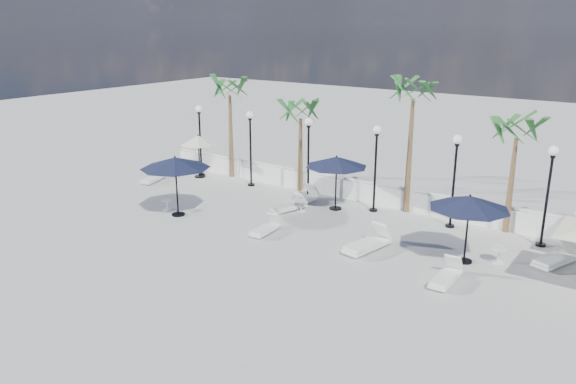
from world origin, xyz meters
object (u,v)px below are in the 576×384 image
Objects in this scene: lounger_0 at (154,178)px; lounger_7 at (556,258)px; parasol_navy_right at (470,203)px; lounger_1 at (303,199)px; lounger_2 at (289,206)px; parasol_navy_mid at (337,162)px; lounger_5 at (368,243)px; parasol_navy_left at (175,163)px; parasol_cream_small at (198,141)px; lounger_3 at (266,228)px; lounger_4 at (446,276)px.

lounger_0 is 0.87× the size of lounger_7.
lounger_1 is at bearing 165.31° from parasol_navy_right.
parasol_navy_mid reaches higher than lounger_2.
parasol_navy_left is at bearing -160.83° from lounger_5.
parasol_navy_mid is at bearing 160.30° from parasol_navy_right.
parasol_navy_left is at bearing -49.12° from lounger_0.
parasol_navy_mid is (5.15, 4.70, -0.16)m from parasol_navy_left.
parasol_navy_left reaches higher than parasol_navy_mid.
parasol_navy_mid reaches higher than lounger_0.
parasol_cream_small is at bearing -177.47° from lounger_2.
lounger_3 is 9.52m from parasol_cream_small.
parasol_navy_left is at bearing -137.64° from parasol_navy_mid.
parasol_cream_small is (-15.49, 2.83, -0.18)m from parasol_navy_right.
lounger_1 is at bearing 158.27° from lounger_5.
lounger_1 reaches higher than lounger_2.
lounger_3 is at bearing -141.37° from lounger_7.
lounger_4 is 0.76× the size of parasol_cream_small.
lounger_2 is at bearing 159.29° from lounger_4.
lounger_3 is 0.81× the size of lounger_7.
parasol_navy_right is (6.67, -2.39, 0.00)m from parasol_navy_mid.
parasol_cream_small is (-8.11, 4.65, 1.79)m from lounger_3.
lounger_0 is 1.08× the size of lounger_3.
lounger_2 is 0.60× the size of parasol_navy_left.
lounger_1 is 0.70× the size of parasol_navy_right.
parasol_navy_left is 1.28× the size of parasol_cream_small.
lounger_0 is 6.21m from parasol_navy_left.
parasol_navy_right is at bearing -129.14° from lounger_7.
parasol_navy_left reaches higher than parasol_cream_small.
lounger_2 is (0.08, -1.19, -0.03)m from lounger_1.
parasol_navy_left is 1.09× the size of parasol_navy_mid.
parasol_navy_left is (-3.60, -3.30, 2.12)m from lounger_2.
lounger_7 reaches higher than lounger_3.
lounger_2 is at bearing -14.19° from parasol_cream_small.
lounger_3 is 10.62m from lounger_7.
parasol_navy_left reaches higher than lounger_4.
lounger_7 is at bearing 34.80° from lounger_5.
parasol_navy_mid is at bearing 75.49° from lounger_3.
lounger_1 is at bearing -163.18° from lounger_7.
lounger_5 reaches higher than lounger_7.
parasol_navy_mid is (1.55, 1.40, 1.96)m from lounger_2.
parasol_navy_right is at bearing 28.44° from lounger_5.
lounger_3 is (0.92, -4.00, -0.03)m from lounger_1.
lounger_7 is at bearing 15.11° from parasol_navy_left.
parasol_navy_right is 1.18× the size of parasol_cream_small.
lounger_2 is at bearing -16.05° from lounger_0.
parasol_navy_right is (11.83, 2.31, -0.16)m from parasol_navy_left.
lounger_3 is (0.84, -2.81, -0.01)m from lounger_2.
lounger_7 is (5.92, 2.64, -0.02)m from lounger_5.
parasol_cream_small is (-8.82, 0.44, -0.18)m from parasol_navy_mid.
parasol_navy_mid is (-9.34, 0.79, 1.93)m from lounger_7.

